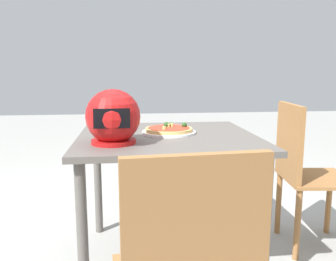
{
  "coord_description": "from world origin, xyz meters",
  "views": [
    {
      "loc": [
        0.21,
        1.9,
        1.1
      ],
      "look_at": [
        -0.01,
        -0.02,
        0.76
      ],
      "focal_mm": 37.47,
      "sensor_mm": 36.0,
      "label": 1
    }
  ],
  "objects": [
    {
      "name": "pizza",
      "position": [
        -0.02,
        -0.05,
        0.77
      ],
      "size": [
        0.27,
        0.27,
        0.05
      ],
      "color": "tan",
      "rests_on": "pizza_plate"
    },
    {
      "name": "pizza_plate",
      "position": [
        -0.02,
        -0.05,
        0.75
      ],
      "size": [
        0.31,
        0.31,
        0.01
      ],
      "primitive_type": "cylinder",
      "color": "white",
      "rests_on": "dining_table"
    },
    {
      "name": "ground_plane",
      "position": [
        0.0,
        0.0,
        0.0
      ],
      "size": [
        14.0,
        14.0,
        0.0
      ],
      "primitive_type": "plane",
      "color": "#9E9E99"
    },
    {
      "name": "motorcycle_helmet",
      "position": [
        0.29,
        0.2,
        0.87
      ],
      "size": [
        0.27,
        0.27,
        0.27
      ],
      "color": "#B21414",
      "rests_on": "dining_table"
    },
    {
      "name": "dining_table",
      "position": [
        0.0,
        0.0,
        0.65
      ],
      "size": [
        0.97,
        0.92,
        0.74
      ],
      "color": "#5B5651",
      "rests_on": "ground"
    },
    {
      "name": "chair_side",
      "position": [
        -0.85,
        -0.07,
        0.51
      ],
      "size": [
        0.44,
        0.44,
        0.9
      ],
      "color": "#996638",
      "rests_on": "ground"
    }
  ]
}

